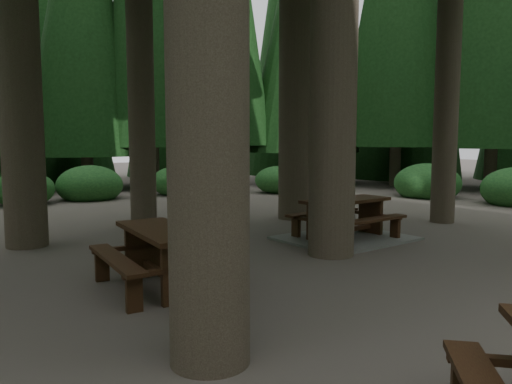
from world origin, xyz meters
name	(u,v)px	position (x,y,z in m)	size (l,w,h in m)	color
ground	(299,262)	(0.00, 0.00, 0.00)	(80.00, 80.00, 0.00)	#595048
picnic_table_b	(162,249)	(-2.55, -0.45, 0.57)	(1.75, 2.10, 0.86)	#35180F
picnic_table_c	(345,225)	(1.90, 1.25, 0.31)	(2.93, 2.58, 0.87)	gray
picnic_table_d	(320,188)	(4.88, 6.73, 0.49)	(2.10, 1.91, 0.75)	#35180F
shrub_ring	(310,229)	(0.70, 0.75, 0.40)	(23.86, 24.64, 1.49)	#1B4F22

